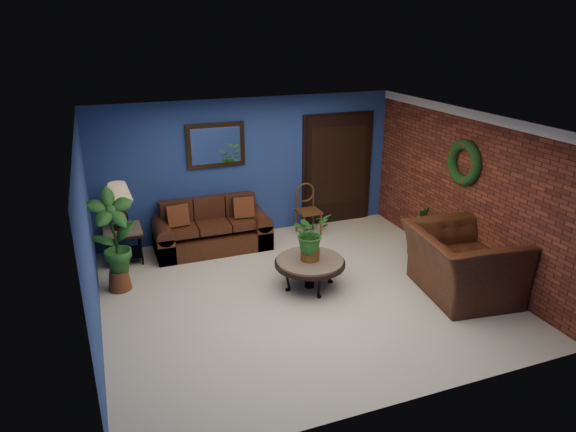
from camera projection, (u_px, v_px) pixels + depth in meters
name	position (u px, v px, depth m)	size (l,w,h in m)	color
floor	(301.00, 293.00, 7.47)	(5.50, 5.50, 0.00)	beige
wall_back	(249.00, 168.00, 9.22)	(5.50, 0.04, 2.50)	navy
wall_left	(88.00, 241.00, 6.12)	(0.04, 5.00, 2.50)	navy
wall_right_brick	(466.00, 191.00, 7.94)	(0.04, 5.00, 2.50)	brown
ceiling	(302.00, 122.00, 6.59)	(5.50, 5.00, 0.02)	white
crown_molding	(474.00, 115.00, 7.52)	(0.03, 5.00, 0.14)	white
wall_mirror	(216.00, 145.00, 8.82)	(1.02, 0.06, 0.77)	#3C2612
closet_door	(337.00, 170.00, 9.84)	(1.44, 0.06, 2.18)	black
wreath	(464.00, 163.00, 7.81)	(0.72, 0.72, 0.16)	black
sofa	(211.00, 232.00, 8.91)	(1.95, 0.84, 0.88)	#432413
coffee_table	(310.00, 263.00, 7.53)	(1.04, 1.04, 0.45)	#59544E
end_table	(123.00, 236.00, 8.35)	(0.63, 0.63, 0.58)	#59544E
table_lamp	(119.00, 200.00, 8.13)	(0.44, 0.44, 0.74)	#3C2612
side_chair	(307.00, 206.00, 9.47)	(0.41, 0.41, 0.94)	#593419
armchair	(461.00, 263.00, 7.33)	(1.48, 1.29, 0.96)	#432413
coffee_plant	(310.00, 235.00, 7.37)	(0.64, 0.59, 0.72)	brown
floor_plant	(417.00, 229.00, 8.62)	(0.44, 0.38, 0.87)	brown
tall_plant	(114.00, 237.00, 7.31)	(0.76, 0.59, 1.54)	brown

